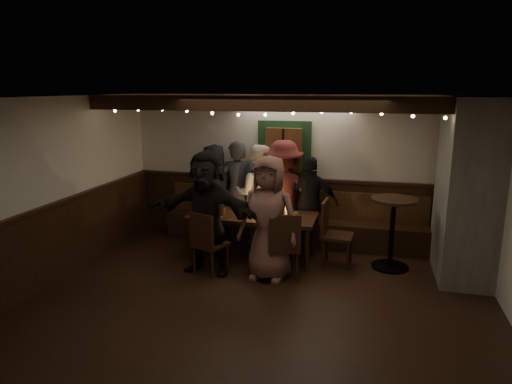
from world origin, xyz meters
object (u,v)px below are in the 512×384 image
(chair_end, at_px, (332,229))
(person_b, at_px, (237,191))
(chair_near_left, at_px, (206,240))
(person_e, at_px, (311,203))
(person_a, at_px, (215,193))
(chair_near_right, at_px, (284,243))
(person_f, at_px, (207,212))
(person_d, at_px, (283,194))
(person_c, at_px, (258,194))
(person_g, at_px, (268,218))
(high_top, at_px, (393,224))
(dining_table, at_px, (253,218))

(chair_end, bearing_deg, person_b, 156.77)
(chair_near_left, distance_m, person_e, 2.05)
(chair_near_left, relative_size, person_a, 0.55)
(person_a, bearing_deg, person_b, 171.57)
(person_e, bearing_deg, chair_near_right, 80.21)
(person_e, height_order, person_f, person_f)
(chair_near_right, height_order, person_d, person_d)
(chair_end, height_order, person_a, person_a)
(chair_near_right, height_order, person_e, person_e)
(person_f, bearing_deg, person_d, 64.69)
(chair_end, xyz_separation_m, person_e, (-0.42, 0.68, 0.22))
(person_c, bearing_deg, person_g, 100.91)
(person_c, distance_m, person_e, 0.95)
(chair_near_right, height_order, chair_end, chair_end)
(person_c, bearing_deg, person_b, -10.70)
(person_a, bearing_deg, high_top, 152.57)
(person_d, height_order, person_e, person_d)
(person_d, bearing_deg, chair_end, 121.40)
(person_a, distance_m, person_e, 1.73)
(high_top, xyz_separation_m, person_g, (-1.73, -0.85, 0.21))
(chair_near_left, relative_size, person_b, 0.53)
(high_top, relative_size, person_a, 0.63)
(person_f, relative_size, person_g, 1.02)
(person_b, xyz_separation_m, person_d, (0.85, -0.08, 0.02))
(person_e, bearing_deg, person_g, 71.28)
(person_f, bearing_deg, person_a, 111.23)
(high_top, xyz_separation_m, person_d, (-1.80, 0.58, 0.23))
(person_a, height_order, person_f, person_f)
(person_b, bearing_deg, person_c, 170.12)
(high_top, distance_m, person_b, 2.74)
(chair_near_left, bearing_deg, person_g, 6.80)
(chair_near_left, relative_size, person_g, 0.53)
(person_b, bearing_deg, person_a, -0.10)
(chair_near_left, xyz_separation_m, person_c, (0.37, 1.60, 0.34))
(person_a, distance_m, person_f, 1.49)
(chair_near_right, bearing_deg, person_g, 172.11)
(high_top, height_order, person_a, person_a)
(dining_table, distance_m, person_f, 0.93)
(dining_table, distance_m, chair_near_right, 1.02)
(dining_table, height_order, person_g, person_g)
(high_top, relative_size, person_e, 0.69)
(person_b, relative_size, person_f, 0.98)
(dining_table, height_order, person_e, person_e)
(dining_table, xyz_separation_m, person_d, (0.36, 0.68, 0.27))
(person_b, xyz_separation_m, person_g, (0.92, -1.50, -0.01))
(person_b, relative_size, person_g, 1.01)
(chair_near_left, distance_m, person_c, 1.68)
(chair_near_left, height_order, person_g, person_g)
(high_top, bearing_deg, person_c, 164.10)
(dining_table, height_order, person_a, person_a)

